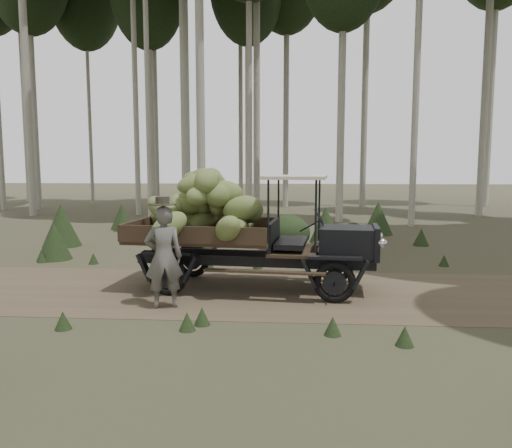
{
  "coord_description": "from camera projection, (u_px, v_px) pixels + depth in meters",
  "views": [
    {
      "loc": [
        1.46,
        -10.01,
        2.6
      ],
      "look_at": [
        0.71,
        0.27,
        1.38
      ],
      "focal_mm": 35.0,
      "sensor_mm": 36.0,
      "label": 1
    }
  ],
  "objects": [
    {
      "name": "undergrowth",
      "position": [
        235.0,
        262.0,
        10.78
      ],
      "size": [
        22.37,
        20.05,
        1.4
      ],
      "color": "#233319",
      "rests_on": "ground"
    },
    {
      "name": "dirt_track",
      "position": [
        221.0,
        291.0,
        10.32
      ],
      "size": [
        70.0,
        4.0,
        0.01
      ],
      "primitive_type": "cube",
      "color": "brown",
      "rests_on": "ground"
    },
    {
      "name": "banana_truck",
      "position": [
        225.0,
        216.0,
        10.53
      ],
      "size": [
        5.37,
        2.97,
        2.64
      ],
      "rotation": [
        0.0,
        0.0,
        -0.09
      ],
      "color": "black",
      "rests_on": "ground"
    },
    {
      "name": "ground",
      "position": [
        221.0,
        291.0,
        10.32
      ],
      "size": [
        120.0,
        120.0,
        0.0
      ],
      "primitive_type": "plane",
      "color": "#473D2B",
      "rests_on": "ground"
    },
    {
      "name": "farmer",
      "position": [
        164.0,
        256.0,
        9.03
      ],
      "size": [
        0.79,
        0.63,
        2.04
      ],
      "rotation": [
        0.0,
        0.0,
        3.44
      ],
      "color": "#54534D",
      "rests_on": "ground"
    }
  ]
}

